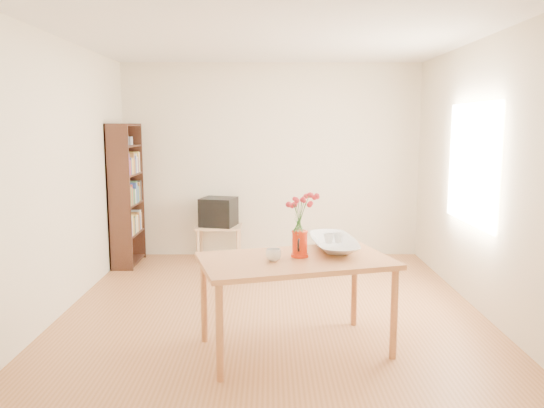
{
  "coord_description": "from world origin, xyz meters",
  "views": [
    {
      "loc": [
        -0.02,
        -4.94,
        1.78
      ],
      "look_at": [
        0.0,
        0.3,
        1.0
      ],
      "focal_mm": 35.0,
      "sensor_mm": 36.0,
      "label": 1
    }
  ],
  "objects_px": {
    "table": "(296,268)",
    "bowl": "(334,219)",
    "mug": "(274,255)",
    "television": "(219,211)",
    "pitcher": "(300,245)"
  },
  "relations": [
    {
      "from": "pitcher",
      "to": "bowl",
      "type": "bearing_deg",
      "value": 50.96
    },
    {
      "from": "mug",
      "to": "television",
      "type": "relative_size",
      "value": 0.23
    },
    {
      "from": "pitcher",
      "to": "bowl",
      "type": "relative_size",
      "value": 0.4
    },
    {
      "from": "table",
      "to": "bowl",
      "type": "height_order",
      "value": "bowl"
    },
    {
      "from": "table",
      "to": "television",
      "type": "distance_m",
      "value": 3.02
    },
    {
      "from": "table",
      "to": "bowl",
      "type": "relative_size",
      "value": 3.02
    },
    {
      "from": "television",
      "to": "table",
      "type": "bearing_deg",
      "value": -58.54
    },
    {
      "from": "pitcher",
      "to": "table",
      "type": "bearing_deg",
      "value": -112.47
    },
    {
      "from": "mug",
      "to": "bowl",
      "type": "xyz_separation_m",
      "value": [
        0.51,
        0.4,
        0.21
      ]
    },
    {
      "from": "table",
      "to": "bowl",
      "type": "xyz_separation_m",
      "value": [
        0.33,
        0.32,
        0.33
      ]
    },
    {
      "from": "mug",
      "to": "television",
      "type": "xyz_separation_m",
      "value": [
        -0.71,
        2.96,
        -0.15
      ]
    },
    {
      "from": "table",
      "to": "pitcher",
      "type": "distance_m",
      "value": 0.18
    },
    {
      "from": "pitcher",
      "to": "bowl",
      "type": "xyz_separation_m",
      "value": [
        0.3,
        0.27,
        0.16
      ]
    },
    {
      "from": "bowl",
      "to": "television",
      "type": "bearing_deg",
      "value": 115.33
    },
    {
      "from": "table",
      "to": "television",
      "type": "xyz_separation_m",
      "value": [
        -0.88,
        2.89,
        -0.02
      ]
    }
  ]
}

